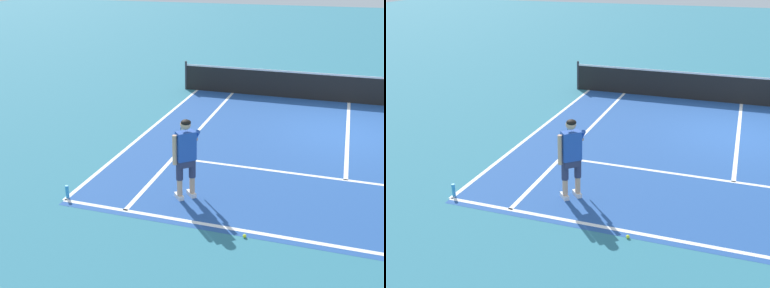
# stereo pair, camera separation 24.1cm
# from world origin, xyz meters

# --- Properties ---
(ground_plane) EXTENTS (80.00, 80.00, 0.00)m
(ground_plane) POSITION_xyz_m (0.00, 0.00, 0.00)
(ground_plane) COLOR teal
(court_inner_surface) EXTENTS (10.98, 9.57, 0.00)m
(court_inner_surface) POSITION_xyz_m (0.00, -1.36, 0.00)
(court_inner_surface) COLOR #234C93
(court_inner_surface) RESTS_ON ground
(line_baseline) EXTENTS (10.98, 0.10, 0.01)m
(line_baseline) POSITION_xyz_m (0.00, -5.95, 0.00)
(line_baseline) COLOR white
(line_baseline) RESTS_ON ground
(line_service) EXTENTS (8.23, 0.10, 0.01)m
(line_service) POSITION_xyz_m (0.00, -3.18, 0.00)
(line_service) COLOR white
(line_service) RESTS_ON ground
(line_centre_service) EXTENTS (0.10, 6.40, 0.01)m
(line_centre_service) POSITION_xyz_m (0.00, 0.02, 0.00)
(line_centre_service) COLOR white
(line_centre_service) RESTS_ON ground
(line_singles_left) EXTENTS (0.10, 9.17, 0.01)m
(line_singles_left) POSITION_xyz_m (-4.12, -1.36, 0.00)
(line_singles_left) COLOR white
(line_singles_left) RESTS_ON ground
(line_doubles_left) EXTENTS (0.10, 9.17, 0.01)m
(line_doubles_left) POSITION_xyz_m (-5.49, -1.36, 0.00)
(line_doubles_left) COLOR white
(line_doubles_left) RESTS_ON ground
(tennis_net) EXTENTS (11.96, 0.08, 1.07)m
(tennis_net) POSITION_xyz_m (0.00, 3.22, 0.50)
(tennis_net) COLOR #333338
(tennis_net) RESTS_ON ground
(tennis_player) EXTENTS (0.70, 1.18, 1.71)m
(tennis_player) POSITION_xyz_m (-3.15, -5.04, 0.99)
(tennis_player) COLOR white
(tennis_player) RESTS_ON ground
(tennis_ball_near_feet) EXTENTS (0.07, 0.07, 0.07)m
(tennis_ball_near_feet) POSITION_xyz_m (-1.67, -6.16, 0.03)
(tennis_ball_near_feet) COLOR #CCE02D
(tennis_ball_near_feet) RESTS_ON ground
(water_bottle) EXTENTS (0.07, 0.07, 0.28)m
(water_bottle) POSITION_xyz_m (-5.48, -5.82, 0.14)
(water_bottle) COLOR #3393D6
(water_bottle) RESTS_ON ground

